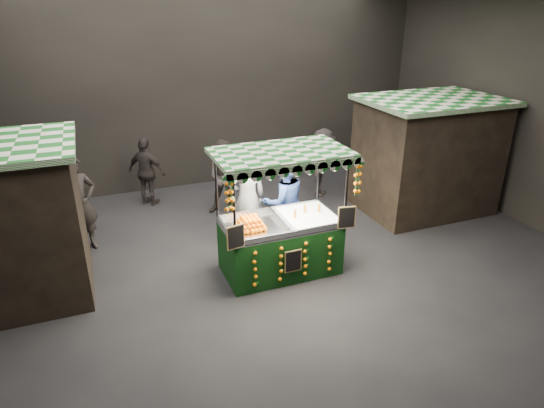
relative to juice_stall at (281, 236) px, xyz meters
name	(u,v)px	position (x,y,z in m)	size (l,w,h in m)	color
ground	(270,275)	(-0.23, -0.06, -0.71)	(12.00, 12.00, 0.00)	black
market_hall	(270,84)	(-0.23, -0.06, 2.67)	(12.10, 10.10, 5.05)	black
neighbour_stall_right	(426,155)	(4.17, 1.44, 0.60)	(3.00, 2.20, 2.60)	black
juice_stall	(281,236)	(0.00, 0.00, 0.00)	(2.35, 1.38, 2.28)	black
vendor_grey	(247,199)	(-0.25, 1.11, 0.33)	(0.78, 0.53, 2.07)	gray
vendor_blue	(284,202)	(0.44, 0.95, 0.22)	(0.91, 0.72, 1.85)	#2B448A
shopper_0	(79,204)	(-3.30, 2.17, 0.26)	(0.83, 0.70, 1.94)	black
shopper_1	(226,177)	(-0.18, 2.87, 0.16)	(1.01, 0.89, 1.73)	#2C2624
shopper_2	(147,172)	(-1.79, 4.00, 0.12)	(1.00, 0.94, 1.65)	#2B2423
shopper_3	(322,163)	(2.34, 3.01, 0.15)	(1.22, 1.24, 1.71)	black
shopper_4	(0,201)	(-4.73, 2.88, 0.26)	(1.00, 0.70, 1.93)	#2D2824
shopper_5	(382,151)	(4.27, 3.30, 0.14)	(0.69, 1.62, 1.69)	#2E2A25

